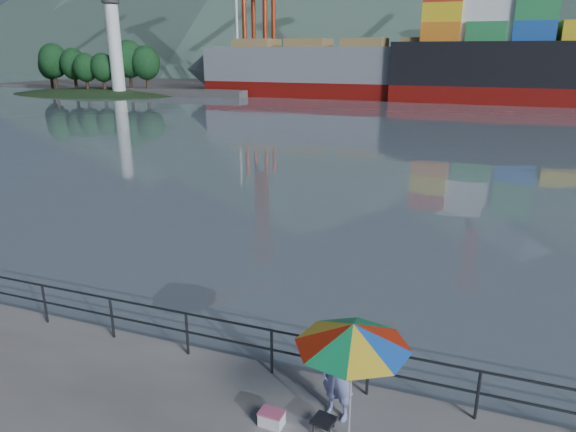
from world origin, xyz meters
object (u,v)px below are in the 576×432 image
at_px(cooler_bag, 272,419).
at_px(bulk_carrier, 376,67).
at_px(fisherman, 339,374).
at_px(beach_umbrella, 353,335).

xyz_separation_m(cooler_bag, bulk_carrier, (-12.19, 70.01, 4.05)).
distance_m(fisherman, cooler_bag, 1.45).
xyz_separation_m(fisherman, cooler_bag, (-1.04, -0.65, -0.77)).
bearing_deg(bulk_carrier, beach_umbrella, -79.01).
height_order(beach_umbrella, cooler_bag, beach_umbrella).
height_order(beach_umbrella, bulk_carrier, bulk_carrier).
relative_size(fisherman, beach_umbrella, 0.77).
xyz_separation_m(fisherman, beach_umbrella, (0.36, -0.63, 1.22)).
distance_m(fisherman, bulk_carrier, 70.69).
distance_m(cooler_bag, bulk_carrier, 71.18).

